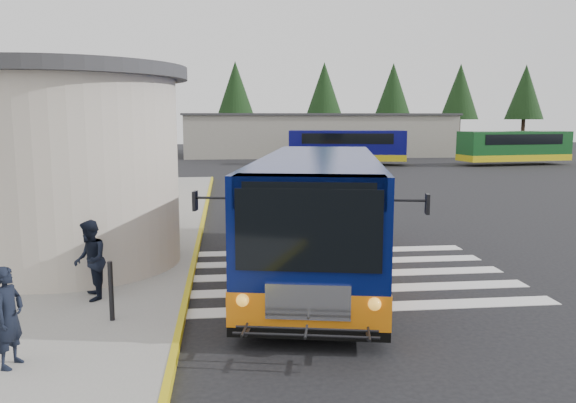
{
  "coord_description": "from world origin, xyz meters",
  "views": [
    {
      "loc": [
        -3.2,
        -13.68,
        3.72
      ],
      "look_at": [
        -1.74,
        -0.5,
        1.76
      ],
      "focal_mm": 35.0,
      "sensor_mm": 36.0,
      "label": 1
    }
  ],
  "objects": [
    {
      "name": "ground",
      "position": [
        0.0,
        0.0,
        0.0
      ],
      "size": [
        140.0,
        140.0,
        0.0
      ],
      "primitive_type": "plane",
      "color": "black",
      "rests_on": "ground"
    },
    {
      "name": "sidewalk",
      "position": [
        -9.0,
        4.0,
        0.07
      ],
      "size": [
        10.0,
        34.0,
        0.15
      ],
      "primitive_type": "cube",
      "color": "gray",
      "rests_on": "ground"
    },
    {
      "name": "curb_strip",
      "position": [
        -4.05,
        4.0,
        0.08
      ],
      "size": [
        0.12,
        34.0,
        0.16
      ],
      "primitive_type": "cube",
      "color": "gold",
      "rests_on": "ground"
    },
    {
      "name": "station_building",
      "position": [
        -10.84,
        6.91,
        2.57
      ],
      "size": [
        12.7,
        18.7,
        4.8
      ],
      "color": "#BDB3A0",
      "rests_on": "ground"
    },
    {
      "name": "crosswalk",
      "position": [
        -0.5,
        -0.8,
        0.01
      ],
      "size": [
        8.0,
        5.35,
        0.01
      ],
      "color": "silver",
      "rests_on": "ground"
    },
    {
      "name": "depot_building",
      "position": [
        6.0,
        42.0,
        2.11
      ],
      "size": [
        26.4,
        8.4,
        4.2
      ],
      "color": "gray",
      "rests_on": "ground"
    },
    {
      "name": "tree_line",
      "position": [
        6.29,
        50.0,
        6.77
      ],
      "size": [
        58.4,
        4.4,
        10.0
      ],
      "color": "black",
      "rests_on": "ground"
    },
    {
      "name": "transit_bus",
      "position": [
        -1.03,
        -0.77,
        1.36
      ],
      "size": [
        4.93,
        10.37,
        2.84
      ],
      "rotation": [
        0.0,
        0.0,
        -0.2
      ],
      "color": "#071151",
      "rests_on": "ground"
    },
    {
      "name": "pedestrian_a",
      "position": [
        -6.34,
        -5.54,
        0.9
      ],
      "size": [
        0.48,
        0.61,
        1.49
      ],
      "primitive_type": "imported",
      "rotation": [
        0.0,
        0.0,
        1.33
      ],
      "color": "black",
      "rests_on": "sidewalk"
    },
    {
      "name": "pedestrian_b",
      "position": [
        -5.91,
        -2.52,
        0.95
      ],
      "size": [
        0.77,
        0.9,
        1.59
      ],
      "primitive_type": "imported",
      "rotation": [
        0.0,
        0.0,
        -1.33
      ],
      "color": "black",
      "rests_on": "sidewalk"
    },
    {
      "name": "bollard",
      "position": [
        -5.27,
        -3.78,
        0.69
      ],
      "size": [
        0.09,
        0.09,
        1.08
      ],
      "primitive_type": "cylinder",
      "color": "black",
      "rests_on": "sidewalk"
    },
    {
      "name": "far_bus_a",
      "position": [
        6.54,
        30.88,
        1.55
      ],
      "size": [
        9.58,
        4.32,
        2.39
      ],
      "rotation": [
        0.0,
        0.0,
        1.38
      ],
      "color": "#07075A",
      "rests_on": "ground"
    },
    {
      "name": "far_bus_b",
      "position": [
        19.92,
        29.32,
        1.51
      ],
      "size": [
        9.28,
        3.76,
        2.33
      ],
      "rotation": [
        0.0,
        0.0,
        1.71
      ],
      "color": "#12451B",
      "rests_on": "ground"
    }
  ]
}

